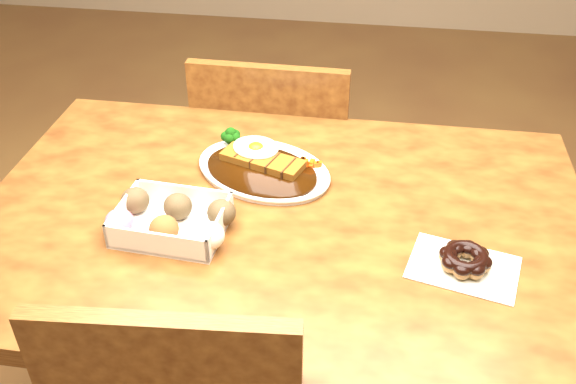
# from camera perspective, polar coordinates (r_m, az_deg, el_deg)

# --- Properties ---
(table) EXTENTS (1.20, 0.80, 0.75)m
(table) POSITION_cam_1_polar(r_m,az_deg,el_deg) (1.32, -0.56, -5.33)
(table) COLOR #461F0E
(table) RESTS_ON ground
(chair_far) EXTENTS (0.43, 0.43, 0.87)m
(chair_far) POSITION_cam_1_polar(r_m,az_deg,el_deg) (1.86, -0.91, 1.66)
(chair_far) COLOR #461F0E
(chair_far) RESTS_ON ground
(katsu_curry_plate) EXTENTS (0.35, 0.31, 0.06)m
(katsu_curry_plate) POSITION_cam_1_polar(r_m,az_deg,el_deg) (1.37, -2.30, 2.36)
(katsu_curry_plate) COLOR white
(katsu_curry_plate) RESTS_ON table
(donut_box) EXTENTS (0.23, 0.17, 0.06)m
(donut_box) POSITION_cam_1_polar(r_m,az_deg,el_deg) (1.22, -10.34, -2.35)
(donut_box) COLOR white
(donut_box) RESTS_ON table
(pon_de_ring) EXTENTS (0.21, 0.17, 0.04)m
(pon_de_ring) POSITION_cam_1_polar(r_m,az_deg,el_deg) (1.17, 15.46, -5.84)
(pon_de_ring) COLOR silver
(pon_de_ring) RESTS_ON table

